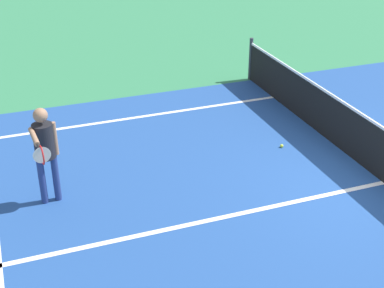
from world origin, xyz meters
name	(u,v)px	position (x,y,z in m)	size (l,w,h in m)	color
ground_plane	(384,183)	(0.00, 0.00, 0.00)	(60.00, 60.00, 0.00)	#337F51
court_surface_inbounds	(384,183)	(0.00, 0.00, 0.00)	(10.62, 24.40, 0.00)	#234C93
line_sideline_left	(11,136)	(-4.11, -5.95, 0.00)	(0.10, 11.89, 0.01)	white
line_center_service	(213,219)	(0.00, -3.20, 0.00)	(0.10, 6.40, 0.01)	white
player_near	(45,146)	(-1.39, -5.49, 1.03)	(1.22, 0.44, 1.65)	navy
tennis_ball_near_net	(282,146)	(-1.78, -1.03, 0.03)	(0.07, 0.07, 0.07)	#CCE033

